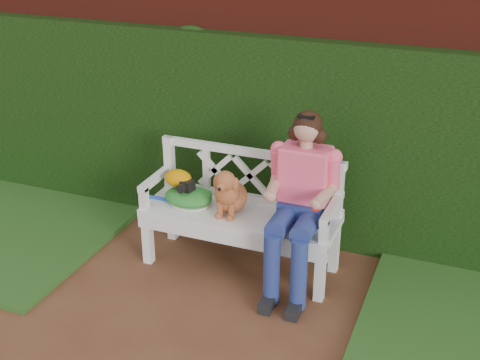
% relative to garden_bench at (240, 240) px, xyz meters
% --- Properties ---
extents(ground, '(60.00, 60.00, 0.00)m').
position_rel_garden_bench_xyz_m(ground, '(-0.07, -1.06, -0.24)').
color(ground, '#542C1C').
extents(brick_wall, '(10.00, 0.30, 2.20)m').
position_rel_garden_bench_xyz_m(brick_wall, '(-0.07, 0.84, 0.86)').
color(brick_wall, '#591A11').
rests_on(brick_wall, ground).
extents(ivy_hedge, '(10.00, 0.18, 1.70)m').
position_rel_garden_bench_xyz_m(ivy_hedge, '(-0.07, 0.62, 0.61)').
color(ivy_hedge, '#204513').
rests_on(ivy_hedge, ground).
extents(garden_bench, '(1.65, 0.81, 0.48)m').
position_rel_garden_bench_xyz_m(garden_bench, '(0.00, 0.00, 0.00)').
color(garden_bench, white).
rests_on(garden_bench, ground).
extents(seated_woman, '(0.66, 0.81, 1.28)m').
position_rel_garden_bench_xyz_m(seated_woman, '(0.49, -0.02, 0.40)').
color(seated_woman, '#FE6193').
rests_on(seated_woman, ground).
extents(dog, '(0.30, 0.38, 0.38)m').
position_rel_garden_bench_xyz_m(dog, '(-0.07, -0.03, 0.43)').
color(dog, brown).
rests_on(dog, garden_bench).
extents(tennis_racket, '(0.62, 0.41, 0.03)m').
position_rel_garden_bench_xyz_m(tennis_racket, '(-0.43, -0.04, 0.25)').
color(tennis_racket, silver).
rests_on(tennis_racket, garden_bench).
extents(green_bag, '(0.45, 0.39, 0.13)m').
position_rel_garden_bench_xyz_m(green_bag, '(-0.43, -0.01, 0.31)').
color(green_bag, '#21692B').
rests_on(green_bag, garden_bench).
extents(camera_item, '(0.14, 0.12, 0.08)m').
position_rel_garden_bench_xyz_m(camera_item, '(-0.43, -0.04, 0.41)').
color(camera_item, black).
rests_on(camera_item, green_bag).
extents(baseball_glove, '(0.23, 0.18, 0.14)m').
position_rel_garden_bench_xyz_m(baseball_glove, '(-0.52, -0.00, 0.44)').
color(baseball_glove, '#D38101').
rests_on(baseball_glove, green_bag).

